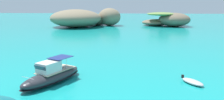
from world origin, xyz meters
TOP-DOWN VIEW (x-y plane):
  - islet_large at (-15.07, 69.41)m, footprint 30.43×25.87m
  - islet_small at (17.07, 74.77)m, footprint 22.34×19.55m
  - motorboat_charcoal at (-5.12, 8.97)m, footprint 5.48×8.12m
  - dinghy_tender at (9.44, 9.96)m, footprint 2.35×2.78m

SIDE VIEW (x-z plane):
  - dinghy_tender at x=9.44m, z-range -0.07..0.51m
  - motorboat_charcoal at x=-5.12m, z-range -0.45..2.02m
  - islet_small at x=17.07m, z-range -0.22..5.06m
  - islet_large at x=-15.07m, z-range -0.45..6.34m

